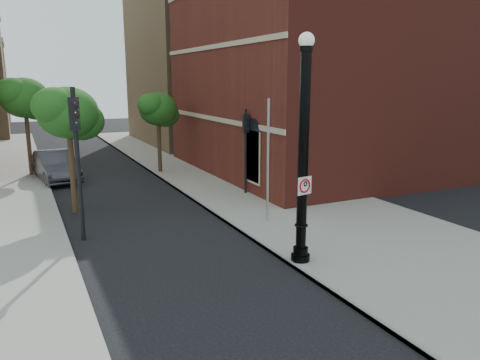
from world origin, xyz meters
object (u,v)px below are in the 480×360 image
parked_car (56,166)px  traffic_signal_right (246,138)px  no_parking_sign (305,186)px  traffic_signal_left (76,139)px  lamppost (303,163)px

parked_car → traffic_signal_right: 11.62m
no_parking_sign → traffic_signal_right: size_ratio=0.13×
no_parking_sign → traffic_signal_left: (-5.86, 5.48, 1.10)m
no_parking_sign → parked_car: size_ratio=0.11×
traffic_signal_left → traffic_signal_right: traffic_signal_left is taller
lamppost → parked_car: size_ratio=1.35×
lamppost → parked_car: 17.84m
no_parking_sign → traffic_signal_right: bearing=63.6°
traffic_signal_left → traffic_signal_right: bearing=34.4°
traffic_signal_left → traffic_signal_right: 9.03m
parked_car → traffic_signal_left: bearing=-97.0°
lamppost → traffic_signal_right: bearing=74.8°
traffic_signal_right → parked_car: bearing=142.2°
lamppost → no_parking_sign: 0.69m
parked_car → traffic_signal_left: size_ratio=0.95×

